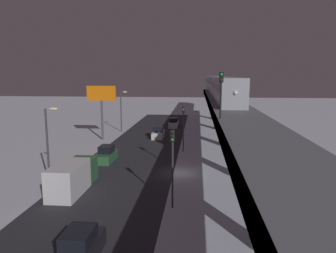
# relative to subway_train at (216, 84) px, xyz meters

# --- Properties ---
(ground_plane) EXTENTS (240.00, 240.00, 0.00)m
(ground_plane) POSITION_rel_subway_train_xyz_m (6.07, 37.71, -8.69)
(ground_plane) COLOR silver
(avenue_asphalt) EXTENTS (11.00, 103.09, 0.01)m
(avenue_asphalt) POSITION_rel_subway_train_xyz_m (12.03, 37.71, -8.69)
(avenue_asphalt) COLOR #28282D
(avenue_asphalt) RESTS_ON ground_plane
(elevated_railway) EXTENTS (5.00, 103.09, 6.91)m
(elevated_railway) POSITION_rel_subway_train_xyz_m (0.09, 37.71, -2.74)
(elevated_railway) COLOR slate
(elevated_railway) RESTS_ON ground_plane
(subway_train) EXTENTS (2.94, 74.07, 3.40)m
(subway_train) POSITION_rel_subway_train_xyz_m (0.00, 0.00, 0.00)
(subway_train) COLOR #999EA8
(subway_train) RESTS_ON elevated_railway
(rail_signal) EXTENTS (0.36, 0.41, 4.00)m
(rail_signal) POSITION_rel_subway_train_xyz_m (2.03, 43.75, 0.95)
(rail_signal) COLOR black
(rail_signal) RESTS_ON elevated_railway
(sedan_white) EXTENTS (1.91, 4.06, 1.97)m
(sedan_white) POSITION_rel_subway_train_xyz_m (8.83, 6.85, -7.91)
(sedan_white) COLOR silver
(sedan_white) RESTS_ON ground_plane
(sedan_black) EXTENTS (1.80, 4.69, 1.97)m
(sedan_black) POSITION_rel_subway_train_xyz_m (10.63, 55.22, -7.89)
(sedan_black) COLOR black
(sedan_black) RESTS_ON ground_plane
(sedan_green) EXTENTS (1.80, 4.41, 1.97)m
(sedan_green) POSITION_rel_subway_train_xyz_m (15.23, 33.62, -7.89)
(sedan_green) COLOR #2D6038
(sedan_green) RESTS_ON ground_plane
(sedan_white_2) EXTENTS (1.80, 4.38, 1.97)m
(sedan_white_2) POSITION_rel_subway_train_xyz_m (10.63, 18.13, -7.89)
(sedan_white_2) COLOR silver
(sedan_white_2) RESTS_ON ground_plane
(box_truck) EXTENTS (2.40, 7.40, 2.80)m
(box_truck) POSITION_rel_subway_train_xyz_m (15.43, 44.01, -7.34)
(box_truck) COLOR #2D6038
(box_truck) RESTS_ON ground_plane
(traffic_light_near) EXTENTS (0.32, 0.44, 6.40)m
(traffic_light_near) POSITION_rel_subway_train_xyz_m (5.93, 47.00, -4.49)
(traffic_light_near) COLOR #2D2D2D
(traffic_light_near) RESTS_ON ground_plane
(traffic_light_mid) EXTENTS (0.32, 0.44, 6.40)m
(traffic_light_mid) POSITION_rel_subway_train_xyz_m (5.93, 27.72, -4.49)
(traffic_light_mid) COLOR #2D2D2D
(traffic_light_mid) RESTS_ON ground_plane
(commercial_billboard) EXTENTS (4.80, 0.36, 8.90)m
(commercial_billboard) POSITION_rel_subway_train_xyz_m (19.65, 20.50, -1.86)
(commercial_billboard) COLOR #4C4C51
(commercial_billboard) RESTS_ON ground_plane
(street_lamp_near) EXTENTS (1.35, 0.44, 7.65)m
(street_lamp_near) POSITION_rel_subway_train_xyz_m (18.10, 42.71, -3.88)
(street_lamp_near) COLOR #38383D
(street_lamp_near) RESTS_ON ground_plane
(street_lamp_far) EXTENTS (1.35, 0.44, 7.65)m
(street_lamp_far) POSITION_rel_subway_train_xyz_m (18.10, 12.71, -3.88)
(street_lamp_far) COLOR #38383D
(street_lamp_far) RESTS_ON ground_plane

